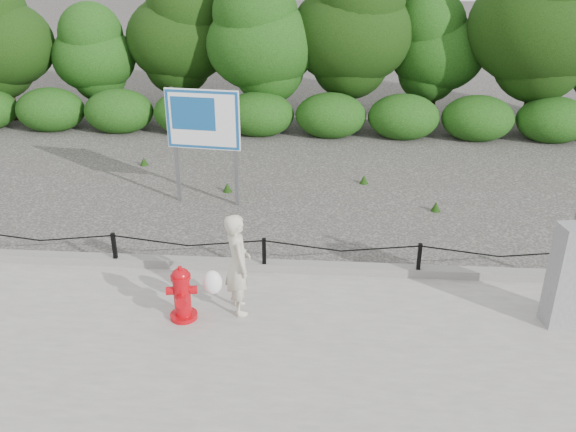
# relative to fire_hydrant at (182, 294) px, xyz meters

# --- Properties ---
(ground) EXTENTS (90.00, 90.00, 0.00)m
(ground) POSITION_rel_fire_hydrant_xyz_m (1.02, 1.43, -0.48)
(ground) COLOR #2D2B28
(ground) RESTS_ON ground
(sidewalk) EXTENTS (14.00, 4.00, 0.08)m
(sidewalk) POSITION_rel_fire_hydrant_xyz_m (1.02, -0.57, -0.44)
(sidewalk) COLOR gray
(sidewalk) RESTS_ON ground
(curb) EXTENTS (14.00, 0.22, 0.14)m
(curb) POSITION_rel_fire_hydrant_xyz_m (1.02, 1.48, -0.33)
(curb) COLOR slate
(curb) RESTS_ON sidewalk
(chain_barrier) EXTENTS (10.06, 0.06, 0.60)m
(chain_barrier) POSITION_rel_fire_hydrant_xyz_m (1.02, 1.43, -0.03)
(chain_barrier) COLOR black
(chain_barrier) RESTS_ON sidewalk
(treeline) EXTENTS (20.36, 3.81, 5.20)m
(treeline) POSITION_rel_fire_hydrant_xyz_m (2.30, 10.33, 2.15)
(treeline) COLOR black
(treeline) RESTS_ON ground
(fire_hydrant) EXTENTS (0.45, 0.48, 0.85)m
(fire_hydrant) POSITION_rel_fire_hydrant_xyz_m (0.00, 0.00, 0.00)
(fire_hydrant) COLOR #B8060F
(fire_hydrant) RESTS_ON sidewalk
(pedestrian) EXTENTS (0.76, 0.66, 1.56)m
(pedestrian) POSITION_rel_fire_hydrant_xyz_m (0.75, 0.26, 0.36)
(pedestrian) COLOR beige
(pedestrian) RESTS_ON sidewalk
(utility_cabinet) EXTENTS (0.64, 0.47, 1.71)m
(utility_cabinet) POSITION_rel_fire_hydrant_xyz_m (5.44, 0.30, 0.37)
(utility_cabinet) COLOR gray
(utility_cabinet) RESTS_ON sidewalk
(advertising_sign) EXTENTS (1.50, 0.27, 2.41)m
(advertising_sign) POSITION_rel_fire_hydrant_xyz_m (-0.49, 4.29, 1.21)
(advertising_sign) COLOR slate
(advertising_sign) RESTS_ON ground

